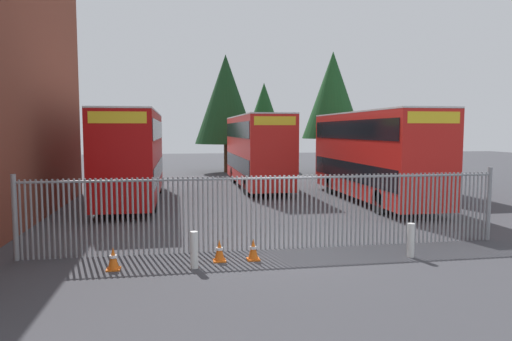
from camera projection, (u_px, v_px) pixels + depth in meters
The scene contains 14 objects.
ground_plane at pixel (242, 206), 21.53m from camera, with size 100.00×100.00×0.00m, color #3D3D42.
palisade_fence at pixel (273, 210), 13.54m from camera, with size 14.29×0.14×2.35m.
double_decker_bus_near_gate at pixel (373, 153), 22.60m from camera, with size 2.54×10.81×4.42m.
double_decker_bus_behind_fence_left at pixel (391, 148), 28.52m from camera, with size 2.54×10.81×4.42m.
double_decker_bus_behind_fence_right at pixel (257, 148), 28.34m from camera, with size 2.54×10.81×4.42m.
double_decker_bus_far_back at pixel (132, 153), 22.55m from camera, with size 2.54×10.81×4.42m.
bollard_near_left at pixel (194, 250), 11.72m from camera, with size 0.20×0.20×0.95m, color silver.
bollard_center_front at pixel (411, 240), 12.75m from camera, with size 0.20×0.20×0.95m, color silver.
traffic_cone_by_gate at pixel (113, 259), 11.59m from camera, with size 0.34×0.34×0.59m.
traffic_cone_mid_forecourt at pixel (253, 249), 12.48m from camera, with size 0.34×0.34×0.59m.
traffic_cone_near_kerb at pixel (219, 251), 12.35m from camera, with size 0.34×0.34×0.59m.
tree_tall_back at pixel (264, 110), 42.58m from camera, with size 3.50×3.50×7.91m.
tree_short_side at pixel (226, 99), 38.27m from camera, with size 5.17×5.17×9.80m.
tree_mid_row at pixel (333, 95), 36.38m from camera, with size 4.78×4.78×9.72m.
Camera 1 is at (-2.91, -13.12, 3.51)m, focal length 32.28 mm.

